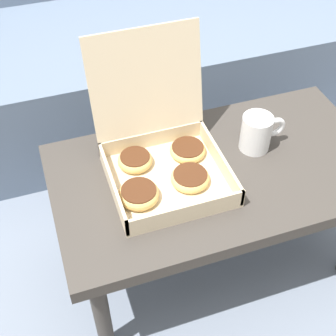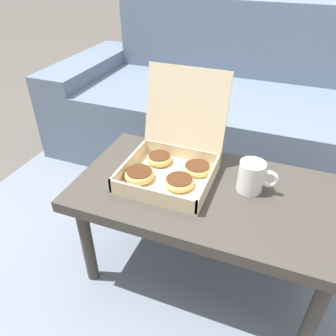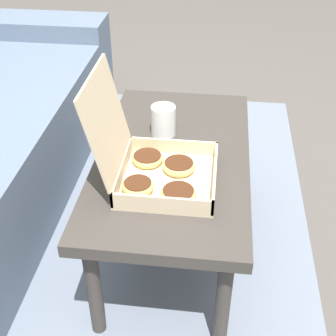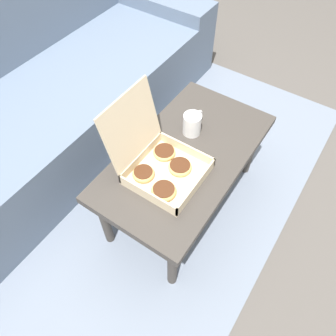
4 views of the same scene
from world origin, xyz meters
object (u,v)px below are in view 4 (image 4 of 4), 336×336
object	(u,v)px
pastry_box	(159,163)
coffee_mug	(192,124)
coffee_table	(185,160)
couch	(47,99)

from	to	relation	value
pastry_box	coffee_mug	bearing A→B (deg)	1.26
coffee_table	pastry_box	xyz separation A→B (m)	(-0.15, 0.04, 0.11)
coffee_table	pastry_box	size ratio (longest dim) A/B	2.54
coffee_table	coffee_mug	size ratio (longest dim) A/B	6.92
pastry_box	couch	bearing A→B (deg)	80.60
couch	pastry_box	bearing A→B (deg)	-99.40
coffee_table	couch	bearing A→B (deg)	90.00
coffee_table	coffee_mug	world-z (taller)	coffee_mug
coffee_mug	couch	bearing A→B (deg)	98.30
couch	coffee_mug	bearing A→B (deg)	-81.70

